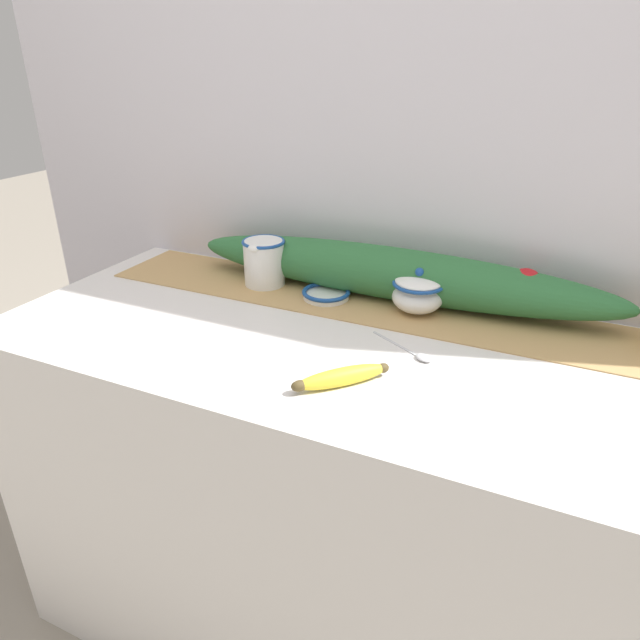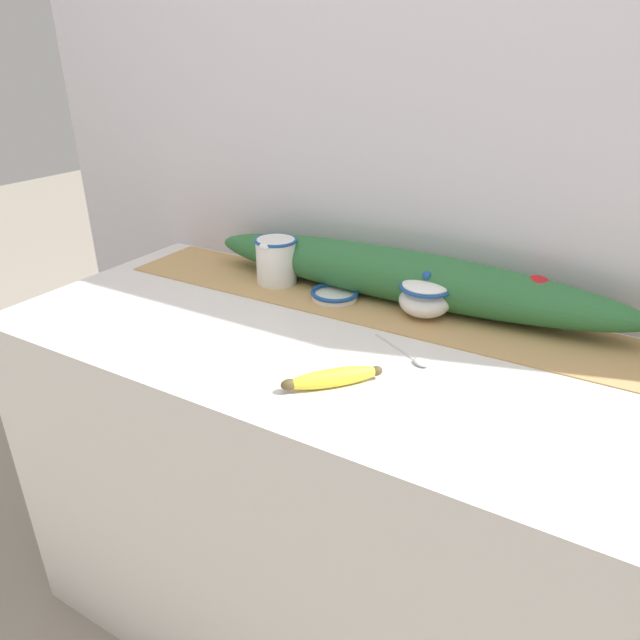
{
  "view_description": "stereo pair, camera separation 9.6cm",
  "coord_description": "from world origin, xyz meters",
  "px_view_note": "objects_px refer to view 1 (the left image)",
  "views": [
    {
      "loc": [
        0.38,
        -0.97,
        1.41
      ],
      "look_at": [
        -0.06,
        -0.03,
        0.92
      ],
      "focal_mm": 32.0,
      "sensor_mm": 36.0,
      "label": 1
    },
    {
      "loc": [
        0.46,
        -0.92,
        1.41
      ],
      "look_at": [
        -0.06,
        -0.03,
        0.92
      ],
      "focal_mm": 32.0,
      "sensor_mm": 36.0,
      "label": 2
    }
  ],
  "objects_px": {
    "sugar_bowl": "(418,293)",
    "cream_pitcher": "(265,261)",
    "banana": "(341,377)",
    "small_dish": "(326,294)",
    "spoon": "(419,355)"
  },
  "relations": [
    {
      "from": "sugar_bowl",
      "to": "banana",
      "type": "distance_m",
      "value": 0.36
    },
    {
      "from": "cream_pitcher",
      "to": "small_dish",
      "type": "xyz_separation_m",
      "value": [
        0.18,
        -0.02,
        -0.05
      ]
    },
    {
      "from": "cream_pitcher",
      "to": "spoon",
      "type": "xyz_separation_m",
      "value": [
        0.46,
        -0.2,
        -0.06
      ]
    },
    {
      "from": "sugar_bowl",
      "to": "small_dish",
      "type": "height_order",
      "value": "sugar_bowl"
    },
    {
      "from": "small_dish",
      "to": "spoon",
      "type": "xyz_separation_m",
      "value": [
        0.28,
        -0.19,
        -0.01
      ]
    },
    {
      "from": "small_dish",
      "to": "sugar_bowl",
      "type": "bearing_deg",
      "value": 4.41
    },
    {
      "from": "small_dish",
      "to": "banana",
      "type": "bearing_deg",
      "value": -61.7
    },
    {
      "from": "sugar_bowl",
      "to": "cream_pitcher",
      "type": "bearing_deg",
      "value": 179.79
    },
    {
      "from": "small_dish",
      "to": "banana",
      "type": "relative_size",
      "value": 0.76
    },
    {
      "from": "cream_pitcher",
      "to": "sugar_bowl",
      "type": "xyz_separation_m",
      "value": [
        0.4,
        -0.0,
        -0.02
      ]
    },
    {
      "from": "cream_pitcher",
      "to": "small_dish",
      "type": "height_order",
      "value": "cream_pitcher"
    },
    {
      "from": "sugar_bowl",
      "to": "banana",
      "type": "bearing_deg",
      "value": -95.4
    },
    {
      "from": "small_dish",
      "to": "spoon",
      "type": "bearing_deg",
      "value": -33.32
    },
    {
      "from": "cream_pitcher",
      "to": "sugar_bowl",
      "type": "bearing_deg",
      "value": -0.21
    },
    {
      "from": "cream_pitcher",
      "to": "spoon",
      "type": "relative_size",
      "value": 0.84
    }
  ]
}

